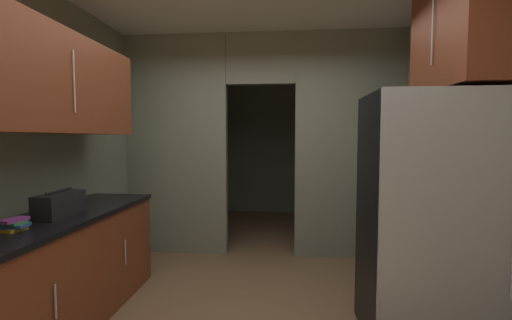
# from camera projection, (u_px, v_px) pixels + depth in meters

# --- Properties ---
(kitchen_partition) EXTENTS (3.45, 0.12, 2.77)m
(kitchen_partition) POSITION_uv_depth(u_px,v_px,m) (261.00, 140.00, 4.24)
(kitchen_partition) COLOR gray
(kitchen_partition) RESTS_ON ground
(adjoining_room_shell) EXTENTS (3.45, 2.58, 2.77)m
(adjoining_room_shell) POSITION_uv_depth(u_px,v_px,m) (268.00, 143.00, 6.01)
(adjoining_room_shell) COLOR gray
(adjoining_room_shell) RESTS_ON ground
(refrigerator) EXTENTS (0.85, 0.73, 1.79)m
(refrigerator) POSITION_uv_depth(u_px,v_px,m) (426.00, 219.00, 2.43)
(refrigerator) COLOR black
(refrigerator) RESTS_ON ground
(lower_cabinet_run) EXTENTS (0.63, 2.08, 0.89)m
(lower_cabinet_run) POSITION_uv_depth(u_px,v_px,m) (58.00, 274.00, 2.58)
(lower_cabinet_run) COLOR brown
(lower_cabinet_run) RESTS_ON ground
(upper_cabinet_counterside) EXTENTS (0.36, 1.87, 0.75)m
(upper_cabinet_counterside) POSITION_uv_depth(u_px,v_px,m) (51.00, 82.00, 2.48)
(upper_cabinet_counterside) COLOR brown
(upper_cabinet_fridgeside) EXTENTS (0.36, 0.93, 0.93)m
(upper_cabinet_fridgeside) POSITION_uv_depth(u_px,v_px,m) (459.00, 25.00, 2.42)
(upper_cabinet_fridgeside) COLOR brown
(boombox) EXTENTS (0.18, 0.41, 0.20)m
(boombox) POSITION_uv_depth(u_px,v_px,m) (59.00, 205.00, 2.55)
(boombox) COLOR black
(boombox) RESTS_ON lower_cabinet_run
(book_stack) EXTENTS (0.14, 0.17, 0.08)m
(book_stack) POSITION_uv_depth(u_px,v_px,m) (14.00, 225.00, 2.14)
(book_stack) COLOR gold
(book_stack) RESTS_ON lower_cabinet_run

